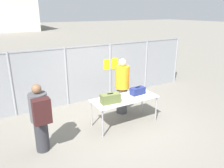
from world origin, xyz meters
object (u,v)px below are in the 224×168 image
Objects in this scene: suitcase_olive at (110,98)px; traveler_hooded at (40,116)px; inspection_table at (125,100)px; security_worker_near at (122,86)px; suitcase_navy at (138,91)px; utility_trailer at (123,71)px.

traveler_hooded is at bearing -177.30° from suitcase_olive.
inspection_table is 1.16× the size of traveler_hooded.
traveler_hooded is 0.93× the size of security_worker_near.
utility_trailer is (1.88, 3.66, -0.50)m from suitcase_navy.
inspection_table is at bearing -172.76° from suitcase_navy.
traveler_hooded is at bearing 1.85° from security_worker_near.
traveler_hooded is at bearing -175.32° from suitcase_navy.
suitcase_navy reaches higher than inspection_table.
suitcase_navy is 4.14m from utility_trailer.
security_worker_near is 3.72m from utility_trailer.
security_worker_near is at bearing -123.62° from utility_trailer.
security_worker_near is at bearing 105.68° from suitcase_navy.
suitcase_olive reaches higher than inspection_table.
utility_trailer is at bearing 57.57° from inspection_table.
utility_trailer is at bearing 62.86° from suitcase_navy.
traveler_hooded reaches higher than suitcase_olive.
inspection_table is at bearing -122.43° from utility_trailer.
inspection_table is at bearing 9.29° from suitcase_olive.
utility_trailer is at bearing 22.04° from traveler_hooded.
suitcase_navy is 0.61m from security_worker_near.
security_worker_near is at bearing 63.63° from inspection_table.
traveler_hooded reaches higher than inspection_table.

